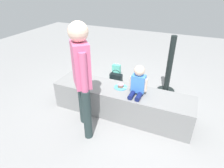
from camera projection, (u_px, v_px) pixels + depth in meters
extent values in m
plane|color=gray|center=(121.00, 113.00, 3.37)|extent=(12.00, 12.00, 0.00)
cube|color=gray|center=(121.00, 102.00, 3.25)|extent=(2.36, 0.56, 0.48)
cylinder|color=navy|center=(132.00, 94.00, 2.94)|extent=(0.08, 0.25, 0.08)
cylinder|color=navy|center=(139.00, 96.00, 2.90)|extent=(0.08, 0.25, 0.08)
cube|color=#4284E1|center=(138.00, 84.00, 2.94)|extent=(0.21, 0.13, 0.28)
sphere|color=beige|center=(139.00, 71.00, 2.83)|extent=(0.16, 0.16, 0.16)
cylinder|color=beige|center=(131.00, 82.00, 2.98)|extent=(0.05, 0.05, 0.21)
cylinder|color=beige|center=(146.00, 85.00, 2.90)|extent=(0.05, 0.05, 0.21)
cylinder|color=#273737|center=(87.00, 115.00, 2.68)|extent=(0.12, 0.12, 0.80)
cylinder|color=#273737|center=(82.00, 101.00, 2.99)|extent=(0.12, 0.12, 0.80)
cube|color=#DB608D|center=(81.00, 65.00, 2.49)|extent=(0.38, 0.39, 0.61)
sphere|color=beige|center=(78.00, 32.00, 2.28)|extent=(0.25, 0.25, 0.25)
cylinder|color=#DB608D|center=(84.00, 74.00, 2.37)|extent=(0.10, 0.10, 0.58)
cylinder|color=#DB608D|center=(79.00, 63.00, 2.66)|extent=(0.10, 0.10, 0.58)
cylinder|color=#4CA5D8|center=(121.00, 87.00, 3.19)|extent=(0.22, 0.22, 0.01)
cylinder|color=#8C644A|center=(121.00, 86.00, 3.17)|extent=(0.10, 0.10, 0.04)
cylinder|color=pink|center=(121.00, 84.00, 3.16)|extent=(0.10, 0.10, 0.01)
cube|color=silver|center=(124.00, 88.00, 3.15)|extent=(0.11, 0.04, 0.00)
cube|color=#59C6B2|center=(116.00, 70.00, 4.61)|extent=(0.20, 0.10, 0.27)
torus|color=white|center=(115.00, 65.00, 4.56)|extent=(0.08, 0.01, 0.08)
torus|color=white|center=(118.00, 65.00, 4.53)|extent=(0.08, 0.01, 0.08)
cylinder|color=black|center=(165.00, 91.00, 3.99)|extent=(0.36, 0.36, 0.04)
cylinder|color=black|center=(170.00, 65.00, 3.70)|extent=(0.11, 0.11, 1.15)
cylinder|color=silver|center=(85.00, 84.00, 4.10)|extent=(0.07, 0.07, 0.17)
cone|color=silver|center=(85.00, 80.00, 4.05)|extent=(0.06, 0.06, 0.03)
cylinder|color=#268C3F|center=(85.00, 79.00, 4.04)|extent=(0.03, 0.03, 0.02)
cube|color=white|center=(99.00, 86.00, 4.09)|extent=(0.34, 0.31, 0.11)
cube|color=black|center=(116.00, 78.00, 4.29)|extent=(0.28, 0.12, 0.22)
torus|color=black|center=(116.00, 74.00, 4.24)|extent=(0.21, 0.01, 0.21)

